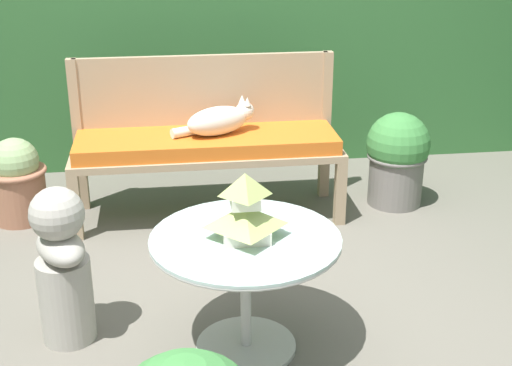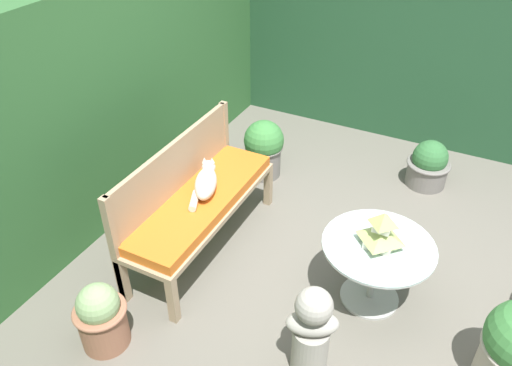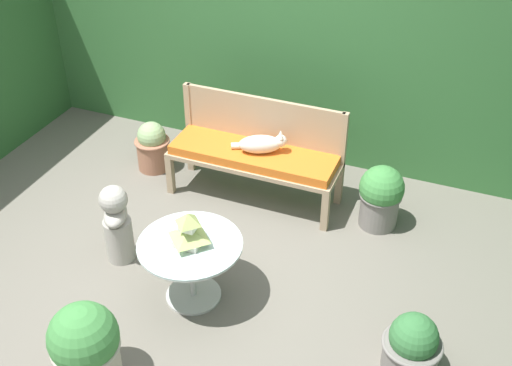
# 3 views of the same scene
# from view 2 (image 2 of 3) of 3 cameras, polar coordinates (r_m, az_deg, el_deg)

# --- Properties ---
(ground) EXTENTS (30.00, 30.00, 0.00)m
(ground) POSITION_cam_2_polar(r_m,az_deg,el_deg) (3.73, 8.05, -12.89)
(ground) COLOR #666056
(foliage_hedge_back) EXTENTS (6.40, 0.89, 1.92)m
(foliage_hedge_back) POSITION_cam_2_polar(r_m,az_deg,el_deg) (4.26, -22.15, 7.63)
(foliage_hedge_back) COLOR #336633
(foliage_hedge_back) RESTS_ON ground
(foliage_hedge_right) EXTENTS (0.70, 3.51, 1.80)m
(foliage_hedge_right) POSITION_cam_2_polar(r_m,az_deg,el_deg) (5.65, 17.66, 14.53)
(foliage_hedge_right) COLOR #234C2D
(foliage_hedge_right) RESTS_ON ground
(garden_bench) EXTENTS (1.53, 0.48, 0.50)m
(garden_bench) POSITION_cam_2_polar(r_m,az_deg,el_deg) (3.84, -6.17, -2.44)
(garden_bench) COLOR tan
(garden_bench) RESTS_ON ground
(bench_backrest) EXTENTS (1.53, 0.06, 0.91)m
(bench_backrest) POSITION_cam_2_polar(r_m,az_deg,el_deg) (3.81, -9.19, 1.21)
(bench_backrest) COLOR tan
(bench_backrest) RESTS_ON ground
(cat) EXTENTS (0.49, 0.30, 0.20)m
(cat) POSITION_cam_2_polar(r_m,az_deg,el_deg) (3.79, -5.79, 0.09)
(cat) COLOR silver
(cat) RESTS_ON garden_bench
(patio_table) EXTENTS (0.76, 0.76, 0.52)m
(patio_table) POSITION_cam_2_polar(r_m,az_deg,el_deg) (3.50, 13.64, -8.17)
(patio_table) COLOR #B7B7B2
(patio_table) RESTS_ON ground
(pagoda_birdhouse) EXTENTS (0.25, 0.25, 0.27)m
(pagoda_birdhouse) POSITION_cam_2_polar(r_m,az_deg,el_deg) (3.35, 14.16, -5.42)
(pagoda_birdhouse) COLOR silver
(pagoda_birdhouse) RESTS_ON patio_table
(garden_bust) EXTENTS (0.29, 0.36, 0.69)m
(garden_bust) POSITION_cam_2_polar(r_m,az_deg,el_deg) (3.08, 6.35, -16.59)
(garden_bust) COLOR #A39E93
(garden_bust) RESTS_ON ground
(potted_plant_table_near) EXTENTS (0.34, 0.34, 0.49)m
(potted_plant_table_near) POSITION_cam_2_polar(r_m,az_deg,el_deg) (3.42, -17.28, -14.37)
(potted_plant_table_near) COLOR #9E664C
(potted_plant_table_near) RESTS_ON ground
(potted_plant_table_far) EXTENTS (0.38, 0.38, 0.57)m
(potted_plant_table_far) POSITION_cam_2_polar(r_m,az_deg,el_deg) (4.74, 0.90, 4.04)
(potted_plant_table_far) COLOR slate
(potted_plant_table_far) RESTS_ON ground
(potted_plant_patio_mid) EXTENTS (0.40, 0.40, 0.46)m
(potted_plant_patio_mid) POSITION_cam_2_polar(r_m,az_deg,el_deg) (4.92, 19.10, 1.95)
(potted_plant_patio_mid) COLOR slate
(potted_plant_patio_mid) RESTS_ON ground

